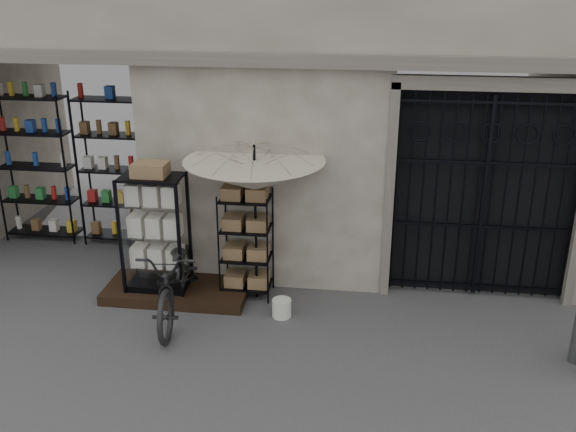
# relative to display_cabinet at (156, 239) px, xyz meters

# --- Properties ---
(ground) EXTENTS (80.00, 80.00, 0.00)m
(ground) POSITION_rel_display_cabinet_xyz_m (2.64, -1.51, -0.88)
(ground) COLOR #262629
(ground) RESTS_ON ground
(shop_recess) EXTENTS (3.00, 1.70, 3.00)m
(shop_recess) POSITION_rel_display_cabinet_xyz_m (-1.86, 1.29, 0.62)
(shop_recess) COLOR black
(shop_recess) RESTS_ON ground
(shop_shelving) EXTENTS (2.70, 0.50, 2.50)m
(shop_shelving) POSITION_rel_display_cabinet_xyz_m (-1.91, 1.79, 0.37)
(shop_shelving) COLOR black
(shop_shelving) RESTS_ON ground
(iron_gate) EXTENTS (2.50, 0.21, 3.00)m
(iron_gate) POSITION_rel_display_cabinet_xyz_m (4.39, 0.77, 0.62)
(iron_gate) COLOR black
(iron_gate) RESTS_ON ground
(step_platform) EXTENTS (2.00, 0.90, 0.15)m
(step_platform) POSITION_rel_display_cabinet_xyz_m (0.24, 0.04, -0.81)
(step_platform) COLOR black
(step_platform) RESTS_ON ground
(display_cabinet) EXTENTS (0.86, 0.58, 1.76)m
(display_cabinet) POSITION_rel_display_cabinet_xyz_m (0.00, 0.00, 0.00)
(display_cabinet) COLOR black
(display_cabinet) RESTS_ON step_platform
(wire_rack) EXTENTS (0.68, 0.49, 1.53)m
(wire_rack) POSITION_rel_display_cabinet_xyz_m (1.22, 0.22, -0.13)
(wire_rack) COLOR black
(wire_rack) RESTS_ON ground
(market_umbrella) EXTENTS (1.96, 1.98, 2.65)m
(market_umbrella) POSITION_rel_display_cabinet_xyz_m (1.37, 0.16, 1.03)
(market_umbrella) COLOR black
(market_umbrella) RESTS_ON ground
(white_bucket) EXTENTS (0.31, 0.31, 0.25)m
(white_bucket) POSITION_rel_display_cabinet_xyz_m (1.79, -0.34, -0.76)
(white_bucket) COLOR beige
(white_bucket) RESTS_ON ground
(bicycle) EXTENTS (0.82, 1.15, 2.06)m
(bicycle) POSITION_rel_display_cabinet_xyz_m (0.42, -0.47, -0.88)
(bicycle) COLOR black
(bicycle) RESTS_ON ground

